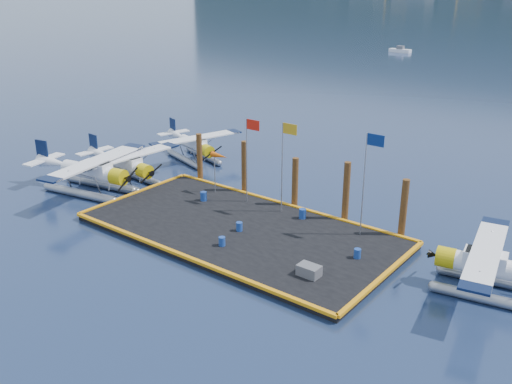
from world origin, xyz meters
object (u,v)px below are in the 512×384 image
at_px(flagpole_blue, 368,170).
at_px(drum_3, 222,241).
at_px(flagpole_yellow, 285,154).
at_px(drum_5, 303,214).
at_px(piling_0, 200,159).
at_px(drum_1, 239,227).
at_px(windsock, 219,157).
at_px(seaplane_a, 93,174).
at_px(drum_4, 357,253).
at_px(crate, 309,271).
at_px(seaplane_b, 127,167).
at_px(seaplane_d, 491,270).
at_px(piling_4, 403,210).
at_px(seaplane_c, 195,147).
at_px(drum_0, 204,196).
at_px(piling_2, 295,184).
at_px(flagpole_red, 249,148).
at_px(piling_1, 244,169).
at_px(piling_3, 346,194).

bearing_deg(flagpole_blue, drum_3, -132.67).
bearing_deg(flagpole_yellow, drum_5, -4.02).
xyz_separation_m(drum_3, piling_0, (-9.25, 8.05, 1.32)).
bearing_deg(drum_1, windsock, 141.47).
bearing_deg(seaplane_a, drum_4, 85.08).
distance_m(drum_5, crate, 7.66).
relative_size(seaplane_b, flagpole_yellow, 1.45).
height_order(seaplane_b, drum_5, seaplane_b).
distance_m(seaplane_a, seaplane_d, 28.25).
distance_m(piling_0, piling_4, 17.00).
height_order(drum_3, windsock, windsock).
height_order(windsock, piling_4, piling_4).
xyz_separation_m(drum_3, drum_5, (1.54, 6.34, 0.05)).
bearing_deg(drum_1, seaplane_c, 143.24).
bearing_deg(seaplane_d, windsock, 75.12).
bearing_deg(drum_0, flagpole_blue, 8.66).
height_order(seaplane_d, piling_2, piling_2).
height_order(seaplane_a, seaplane_d, seaplane_a).
relative_size(seaplane_a, drum_4, 17.58).
relative_size(drum_5, crate, 0.55).
bearing_deg(piling_0, seaplane_b, -140.43).
relative_size(drum_4, piling_2, 0.15).
distance_m(seaplane_b, piling_0, 5.73).
height_order(flagpole_red, piling_1, flagpole_red).
height_order(seaplane_a, flagpole_yellow, flagpole_yellow).
bearing_deg(piling_2, seaplane_a, -154.30).
bearing_deg(piling_4, seaplane_c, 169.73).
xyz_separation_m(drum_0, drum_4, (12.89, -1.14, -0.04)).
distance_m(seaplane_c, piling_1, 9.48).
relative_size(seaplane_c, windsock, 2.71).
height_order(seaplane_c, piling_2, piling_2).
height_order(drum_5, piling_3, piling_3).
bearing_deg(windsock, drum_4, -12.76).
relative_size(seaplane_b, crate, 7.47).
bearing_deg(piling_2, piling_3, 0.00).
distance_m(flagpole_red, piling_0, 6.84).
distance_m(seaplane_a, drum_1, 13.54).
bearing_deg(windsock, drum_5, -0.88).
bearing_deg(windsock, seaplane_d, -4.69).
bearing_deg(drum_3, drum_0, 141.09).
bearing_deg(seaplane_c, drum_0, 64.34).
height_order(drum_1, piling_2, piling_2).
bearing_deg(windsock, piling_1, 57.34).
bearing_deg(seaplane_d, drum_3, 98.77).
bearing_deg(seaplane_a, piling_0, 133.72).
bearing_deg(drum_1, seaplane_a, -176.46).
xyz_separation_m(drum_4, piling_2, (-7.37, 4.52, 1.22)).
xyz_separation_m(drum_0, flagpole_blue, (11.72, 1.78, 3.96)).
bearing_deg(drum_4, piling_0, 164.56).
bearing_deg(seaplane_a, flagpole_red, 104.01).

